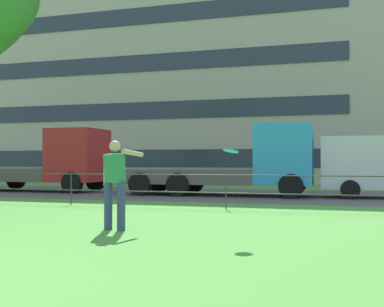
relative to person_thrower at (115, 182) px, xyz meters
name	(u,v)px	position (x,y,z in m)	size (l,w,h in m)	color
street_strip	(199,194)	(-1.28, 10.51, -0.94)	(80.00, 7.89, 0.01)	#565454
park_fence	(145,184)	(-1.28, 4.66, -0.27)	(34.31, 0.04, 1.00)	#333833
person_thrower	(115,182)	(0.00, 0.00, 0.00)	(0.65, 0.74, 1.74)	navy
frisbee	(231,151)	(2.35, -0.26, 0.58)	(0.38, 0.38, 0.08)	#2DB2C6
flatbed_truck_right	(48,164)	(-8.23, 10.32, 0.27)	(7.34, 2.53, 2.75)	#B22323
flatbed_truck_center	(246,164)	(0.78, 10.02, 0.27)	(7.34, 2.52, 2.75)	#2D99D1
apartment_building_background	(169,76)	(-8.06, 26.12, 6.92)	(31.04, 12.07, 15.71)	#ADA393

